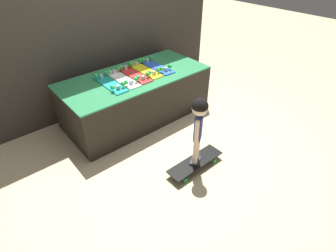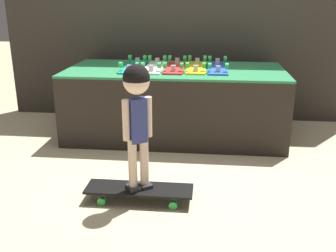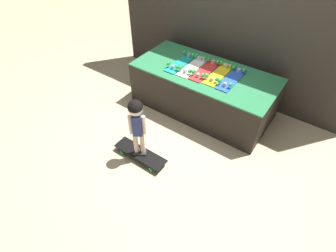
% 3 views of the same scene
% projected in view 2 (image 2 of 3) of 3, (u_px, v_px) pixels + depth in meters
% --- Properties ---
extents(ground_plane, '(16.00, 16.00, 0.00)m').
position_uv_depth(ground_plane, '(169.00, 158.00, 3.25)').
color(ground_plane, beige).
extents(back_wall, '(3.74, 0.10, 2.35)m').
position_uv_depth(back_wall, '(181.00, 6.00, 4.02)').
color(back_wall, '#332D28').
rests_on(back_wall, ground_plane).
extents(display_rack, '(1.98, 0.93, 0.64)m').
position_uv_depth(display_rack, '(175.00, 102.00, 3.70)').
color(display_rack, black).
rests_on(display_rack, ground_plane).
extents(skateboard_teal_on_rack, '(0.18, 0.62, 0.09)m').
position_uv_depth(skateboard_teal_on_rack, '(134.00, 66.00, 3.62)').
color(skateboard_teal_on_rack, teal).
rests_on(skateboard_teal_on_rack, display_rack).
extents(skateboard_white_on_rack, '(0.18, 0.62, 0.09)m').
position_uv_depth(skateboard_white_on_rack, '(154.00, 66.00, 3.61)').
color(skateboard_white_on_rack, white).
rests_on(skateboard_white_on_rack, display_rack).
extents(skateboard_red_on_rack, '(0.18, 0.62, 0.09)m').
position_uv_depth(skateboard_red_on_rack, '(175.00, 66.00, 3.60)').
color(skateboard_red_on_rack, red).
rests_on(skateboard_red_on_rack, display_rack).
extents(skateboard_yellow_on_rack, '(0.18, 0.62, 0.09)m').
position_uv_depth(skateboard_yellow_on_rack, '(197.00, 66.00, 3.60)').
color(skateboard_yellow_on_rack, yellow).
rests_on(skateboard_yellow_on_rack, display_rack).
extents(skateboard_blue_on_rack, '(0.18, 0.62, 0.09)m').
position_uv_depth(skateboard_blue_on_rack, '(218.00, 67.00, 3.57)').
color(skateboard_blue_on_rack, blue).
rests_on(skateboard_blue_on_rack, display_rack).
extents(skateboard_on_floor, '(0.70, 0.20, 0.09)m').
position_uv_depth(skateboard_on_floor, '(139.00, 190.00, 2.56)').
color(skateboard_on_floor, black).
rests_on(skateboard_on_floor, ground_plane).
extents(child, '(0.18, 0.17, 0.81)m').
position_uv_depth(child, '(137.00, 104.00, 2.38)').
color(child, '#2D2D33').
rests_on(child, skateboard_on_floor).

